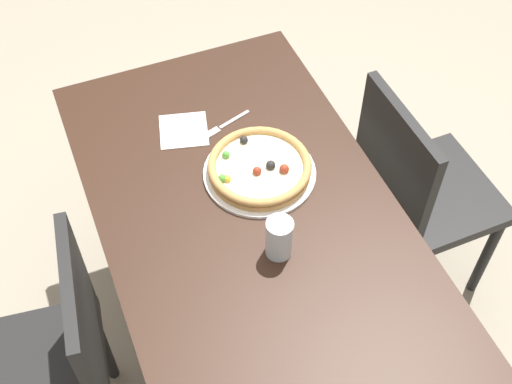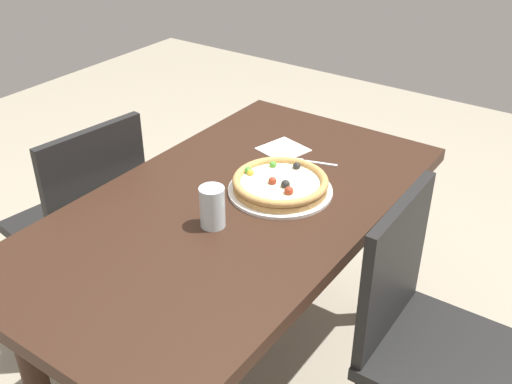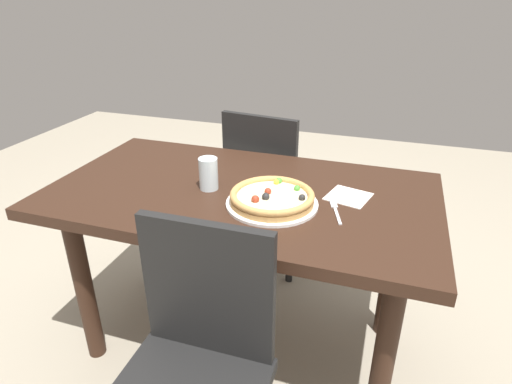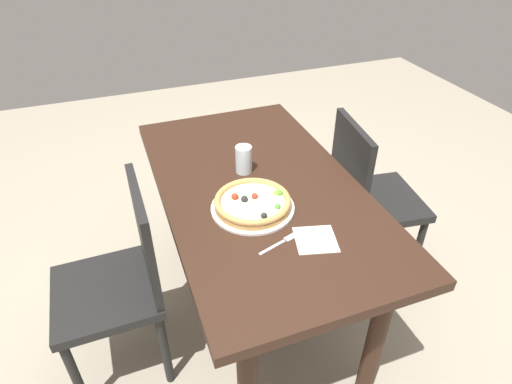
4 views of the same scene
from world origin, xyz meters
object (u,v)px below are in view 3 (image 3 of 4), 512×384
at_px(plate, 272,204).
at_px(pizza, 272,197).
at_px(dining_table, 242,215).
at_px(fork, 335,210).
at_px(napkin, 348,197).
at_px(drinking_glass, 208,174).
at_px(chair_far, 269,184).
at_px(chair_near, 193,371).

bearing_deg(plate, pizza, 75.53).
relative_size(dining_table, fork, 8.71).
bearing_deg(dining_table, fork, -8.12).
bearing_deg(dining_table, napkin, 9.57).
xyz_separation_m(plate, napkin, (0.24, 0.14, -0.00)).
xyz_separation_m(drinking_glass, napkin, (0.50, 0.09, -0.06)).
height_order(plate, napkin, plate).
bearing_deg(plate, napkin, 30.81).
distance_m(dining_table, chair_far, 0.63).
relative_size(dining_table, pizza, 4.88).
height_order(chair_near, napkin, chair_near).
bearing_deg(plate, dining_table, 150.73).
xyz_separation_m(chair_near, napkin, (0.30, 0.67, 0.26)).
height_order(chair_far, drinking_glass, chair_far).
relative_size(chair_near, pizza, 3.05).
height_order(fork, napkin, fork).
bearing_deg(pizza, drinking_glass, 168.39).
distance_m(chair_near, pizza, 0.60).
height_order(chair_near, plate, chair_near).
bearing_deg(pizza, plate, -104.47).
height_order(plate, drinking_glass, drinking_glass).
bearing_deg(chair_far, drinking_glass, -86.50).
xyz_separation_m(dining_table, pizza, (0.14, -0.08, 0.14)).
height_order(chair_near, pizza, chair_near).
bearing_deg(drinking_glass, chair_near, -71.31).
bearing_deg(plate, fork, 7.65).
bearing_deg(chair_near, pizza, -97.41).
bearing_deg(napkin, chair_near, -114.43).
xyz_separation_m(chair_far, napkin, (0.45, -0.54, 0.26)).
height_order(chair_near, fork, chair_near).
xyz_separation_m(plate, pizza, (0.00, 0.00, 0.03)).
bearing_deg(pizza, dining_table, 150.89).
bearing_deg(chair_far, chair_near, -75.32).
bearing_deg(pizza, napkin, 30.74).
relative_size(dining_table, plate, 4.46).
bearing_deg(chair_far, dining_table, -75.68).
height_order(fork, drinking_glass, drinking_glass).
distance_m(pizza, fork, 0.22).
distance_m(chair_near, drinking_glass, 0.69).
height_order(dining_table, pizza, pizza).
relative_size(pizza, napkin, 2.06).
distance_m(pizza, drinking_glass, 0.26).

